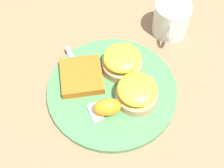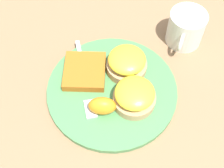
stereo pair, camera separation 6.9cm
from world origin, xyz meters
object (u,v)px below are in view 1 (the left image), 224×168
Objects in this scene: orange_wedge at (106,107)px; sandwich_benedict_right at (122,61)px; hashbrown_patty at (82,76)px; fork at (84,86)px; cup at (171,19)px; sandwich_benedict_left at (137,92)px.

sandwich_benedict_right is at bearing 171.87° from orange_wedge.
orange_wedge is at bearing 42.47° from hashbrown_patty.
cup is at bearing 140.08° from fork.
sandwich_benedict_right reaches higher than orange_wedge.
cup reaches higher than sandwich_benedict_left.
sandwich_benedict_left is at bearing 125.94° from orange_wedge.
orange_wedge is at bearing 47.90° from fork.
sandwich_benedict_right is 1.56× the size of orange_wedge.
sandwich_benedict_left is 0.79× the size of cup.
sandwich_benedict_left is at bearing 29.58° from sandwich_benedict_right.
cup reaches higher than orange_wedge.
fork is (0.07, -0.08, -0.02)m from sandwich_benedict_right.
fork is at bearing -39.92° from cup.
fork is (-0.01, -0.12, -0.02)m from sandwich_benedict_left.
hashbrown_patty is (-0.03, -0.13, -0.02)m from sandwich_benedict_left.
sandwich_benedict_right reaches higher than hashbrown_patty.
sandwich_benedict_left is 0.08m from orange_wedge.
orange_wedge is (0.08, 0.07, 0.01)m from hashbrown_patty.
sandwich_benedict_left is at bearing 85.50° from fork.
sandwich_benedict_right is 0.12m from orange_wedge.
hashbrown_patty is 0.10m from orange_wedge.
sandwich_benedict_left is 1.56× the size of orange_wedge.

